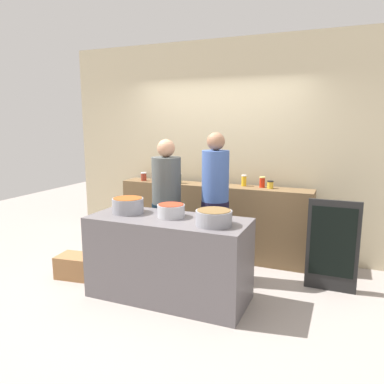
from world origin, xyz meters
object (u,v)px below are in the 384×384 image
at_px(preserve_jar_2, 178,178).
at_px(bread_crate, 78,266).
at_px(preserve_jar_0, 144,177).
at_px(preserve_jar_4, 220,181).
at_px(cooking_pot_center, 171,211).
at_px(preserve_jar_5, 244,180).
at_px(cook_in_cap, 215,214).
at_px(preserve_jar_1, 154,177).
at_px(cooking_pot_left, 128,205).
at_px(preserve_jar_7, 270,185).
at_px(preserve_jar_3, 208,178).
at_px(chalkboard_sign, 332,246).
at_px(cook_with_tongs, 167,215).
at_px(preserve_jar_6, 262,182).
at_px(cooking_pot_right, 214,218).

height_order(preserve_jar_2, bread_crate, preserve_jar_2).
height_order(preserve_jar_0, preserve_jar_4, preserve_jar_0).
bearing_deg(cooking_pot_center, preserve_jar_0, 129.71).
bearing_deg(preserve_jar_5, cook_in_cap, -98.99).
bearing_deg(preserve_jar_1, cook_in_cap, -30.12).
bearing_deg(cooking_pot_left, preserve_jar_7, 46.76).
relative_size(preserve_jar_3, chalkboard_sign, 0.14).
xyz_separation_m(preserve_jar_7, cooking_pot_center, (-0.78, -1.37, -0.12)).
xyz_separation_m(preserve_jar_3, cook_with_tongs, (-0.19, -0.92, -0.34)).
bearing_deg(cooking_pot_center, preserve_jar_1, 124.85).
height_order(preserve_jar_0, cook_in_cap, cook_in_cap).
height_order(preserve_jar_1, cook_with_tongs, cook_with_tongs).
relative_size(preserve_jar_2, chalkboard_sign, 0.14).
bearing_deg(preserve_jar_4, preserve_jar_6, 0.93).
bearing_deg(cooking_pot_left, preserve_jar_5, 56.90).
bearing_deg(preserve_jar_5, bread_crate, -139.76).
height_order(preserve_jar_6, cooking_pot_right, preserve_jar_6).
bearing_deg(cooking_pot_center, cooking_pot_left, -178.38).
distance_m(preserve_jar_5, preserve_jar_7, 0.37).
height_order(preserve_jar_0, preserve_jar_7, preserve_jar_0).
height_order(preserve_jar_2, cook_with_tongs, cook_with_tongs).
relative_size(cooking_pot_left, chalkboard_sign, 0.33).
relative_size(preserve_jar_1, cooking_pot_left, 0.37).
bearing_deg(cooking_pot_right, preserve_jar_4, 106.46).
bearing_deg(chalkboard_sign, preserve_jar_5, 152.34).
bearing_deg(cook_with_tongs, preserve_jar_6, 43.10).
bearing_deg(cook_with_tongs, preserve_jar_0, 134.22).
bearing_deg(preserve_jar_3, cooking_pot_right, -67.47).
xyz_separation_m(preserve_jar_1, cooking_pot_center, (0.90, -1.29, -0.13)).
xyz_separation_m(preserve_jar_6, bread_crate, (-1.94, -1.41, -0.96)).
distance_m(cooking_pot_left, cook_in_cap, 1.03).
bearing_deg(cooking_pot_left, cooking_pot_center, 1.62).
xyz_separation_m(preserve_jar_3, preserve_jar_7, (0.89, -0.05, -0.02)).
bearing_deg(preserve_jar_7, preserve_jar_2, -176.55).
distance_m(preserve_jar_2, cooking_pot_left, 1.31).
distance_m(preserve_jar_0, preserve_jar_1, 0.18).
bearing_deg(preserve_jar_2, cooking_pot_right, -53.88).
distance_m(cooking_pot_left, bread_crate, 1.12).
bearing_deg(chalkboard_sign, preserve_jar_3, 160.05).
relative_size(preserve_jar_5, preserve_jar_6, 1.06).
distance_m(cooking_pot_left, cooking_pot_right, 1.05).
relative_size(preserve_jar_0, bread_crate, 0.26).
height_order(cooking_pot_left, bread_crate, cooking_pot_left).
distance_m(preserve_jar_0, preserve_jar_5, 1.49).
xyz_separation_m(preserve_jar_3, preserve_jar_6, (0.78, -0.02, -0.00)).
bearing_deg(preserve_jar_2, preserve_jar_3, 17.93).
distance_m(preserve_jar_3, cooking_pot_left, 1.49).
distance_m(preserve_jar_4, preserve_jar_5, 0.34).
xyz_separation_m(preserve_jar_0, preserve_jar_7, (1.85, 0.07, -0.01)).
height_order(cooking_pot_right, chalkboard_sign, chalkboard_sign).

